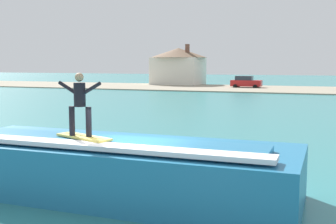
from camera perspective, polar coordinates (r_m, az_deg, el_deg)
The scene contains 7 objects.
ground_plane at distance 12.29m, azimuth -3.99°, elevation -11.26°, with size 260.00×260.00×0.00m, color teal.
wave_crest at distance 12.37m, azimuth -7.01°, elevation -7.35°, with size 10.23×3.55×1.69m.
surfboard at distance 12.11m, azimuth -11.14°, elevation -3.28°, with size 1.92×1.11×0.06m.
surfer at distance 11.98m, azimuth -11.64°, elevation 1.48°, with size 1.33×0.32×1.74m.
shoreline_bank at distance 62.88m, azimuth 16.09°, elevation 2.90°, with size 120.00×16.83×0.15m.
car_near_shore at distance 65.47m, azimuth 10.30°, elevation 3.94°, with size 4.53×2.22×1.86m.
house_with_chimney at distance 74.69m, azimuth 1.40°, elevation 6.32°, with size 9.81×9.81×6.95m.
Camera 1 is at (4.88, -10.64, 3.75)m, focal length 45.87 mm.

